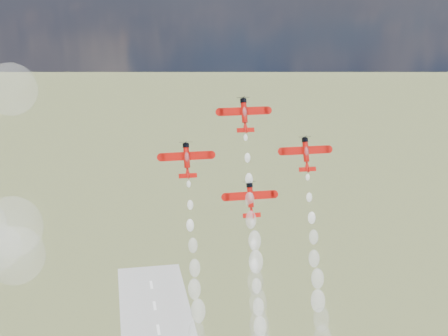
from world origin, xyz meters
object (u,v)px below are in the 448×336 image
at_px(plane_lead, 244,114).
at_px(plane_left, 187,159).
at_px(plane_slot, 250,199).
at_px(plane_right, 306,153).

relative_size(plane_lead, plane_left, 1.00).
bearing_deg(plane_slot, plane_left, 165.25).
bearing_deg(plane_lead, plane_left, -165.25).
height_order(plane_lead, plane_right, plane_lead).
xyz_separation_m(plane_lead, plane_left, (-15.44, -4.06, -10.01)).
xyz_separation_m(plane_lead, plane_slot, (0.00, -8.13, -20.03)).
height_order(plane_left, plane_right, same).
bearing_deg(plane_left, plane_lead, 14.75).
xyz_separation_m(plane_right, plane_slot, (-15.44, -4.06, -10.01)).
height_order(plane_left, plane_slot, plane_left).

